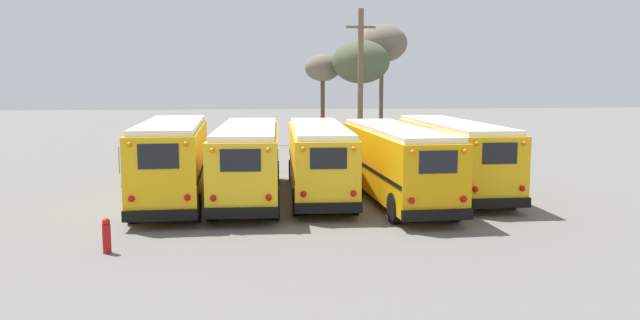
{
  "coord_description": "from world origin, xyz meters",
  "views": [
    {
      "loc": [
        -2.49,
        -25.76,
        4.97
      ],
      "look_at": [
        0.0,
        0.16,
        1.61
      ],
      "focal_mm": 35.0,
      "sensor_mm": 36.0,
      "label": 1
    }
  ],
  "objects_px": {
    "bare_tree_1": "(323,69)",
    "bare_tree_2": "(382,44)",
    "school_bus_1": "(248,159)",
    "fire_hydrant": "(107,236)",
    "school_bus_3": "(395,160)",
    "bare_tree_0": "(361,62)",
    "school_bus_0": "(172,160)",
    "school_bus_2": "(319,157)",
    "utility_pole": "(360,83)",
    "school_bus_4": "(452,154)"
  },
  "relations": [
    {
      "from": "bare_tree_1",
      "to": "bare_tree_2",
      "type": "distance_m",
      "value": 5.21
    },
    {
      "from": "school_bus_1",
      "to": "fire_hydrant",
      "type": "height_order",
      "value": "school_bus_1"
    },
    {
      "from": "school_bus_3",
      "to": "bare_tree_1",
      "type": "distance_m",
      "value": 21.53
    },
    {
      "from": "bare_tree_0",
      "to": "bare_tree_2",
      "type": "height_order",
      "value": "bare_tree_2"
    },
    {
      "from": "school_bus_3",
      "to": "school_bus_1",
      "type": "bearing_deg",
      "value": 171.02
    },
    {
      "from": "school_bus_0",
      "to": "school_bus_2",
      "type": "height_order",
      "value": "school_bus_0"
    },
    {
      "from": "bare_tree_0",
      "to": "school_bus_0",
      "type": "bearing_deg",
      "value": -118.81
    },
    {
      "from": "bare_tree_1",
      "to": "bare_tree_2",
      "type": "height_order",
      "value": "bare_tree_2"
    },
    {
      "from": "school_bus_3",
      "to": "bare_tree_2",
      "type": "bearing_deg",
      "value": 80.42
    },
    {
      "from": "school_bus_1",
      "to": "school_bus_3",
      "type": "height_order",
      "value": "school_bus_1"
    },
    {
      "from": "fire_hydrant",
      "to": "school_bus_0",
      "type": "bearing_deg",
      "value": 82.7
    },
    {
      "from": "school_bus_0",
      "to": "utility_pole",
      "type": "xyz_separation_m",
      "value": [
        9.67,
        12.91,
        2.94
      ]
    },
    {
      "from": "bare_tree_2",
      "to": "school_bus_2",
      "type": "bearing_deg",
      "value": -108.05
    },
    {
      "from": "bare_tree_2",
      "to": "utility_pole",
      "type": "bearing_deg",
      "value": -108.54
    },
    {
      "from": "school_bus_0",
      "to": "bare_tree_1",
      "type": "distance_m",
      "value": 22.8
    },
    {
      "from": "school_bus_1",
      "to": "school_bus_3",
      "type": "bearing_deg",
      "value": -8.98
    },
    {
      "from": "school_bus_0",
      "to": "school_bus_3",
      "type": "distance_m",
      "value": 9.02
    },
    {
      "from": "utility_pole",
      "to": "fire_hydrant",
      "type": "height_order",
      "value": "utility_pole"
    },
    {
      "from": "school_bus_2",
      "to": "school_bus_3",
      "type": "xyz_separation_m",
      "value": [
        3.01,
        -1.6,
        0.03
      ]
    },
    {
      "from": "school_bus_1",
      "to": "school_bus_3",
      "type": "relative_size",
      "value": 1.0
    },
    {
      "from": "school_bus_3",
      "to": "bare_tree_2",
      "type": "xyz_separation_m",
      "value": [
        3.79,
        22.45,
        5.95
      ]
    },
    {
      "from": "school_bus_0",
      "to": "bare_tree_0",
      "type": "bearing_deg",
      "value": 61.19
    },
    {
      "from": "school_bus_2",
      "to": "bare_tree_0",
      "type": "height_order",
      "value": "bare_tree_0"
    },
    {
      "from": "school_bus_3",
      "to": "school_bus_2",
      "type": "bearing_deg",
      "value": 152.05
    },
    {
      "from": "school_bus_2",
      "to": "bare_tree_2",
      "type": "bearing_deg",
      "value": 71.95
    },
    {
      "from": "bare_tree_0",
      "to": "bare_tree_2",
      "type": "xyz_separation_m",
      "value": [
        2.04,
        2.68,
        1.41
      ]
    },
    {
      "from": "utility_pole",
      "to": "fire_hydrant",
      "type": "distance_m",
      "value": 23.09
    },
    {
      "from": "school_bus_0",
      "to": "school_bus_3",
      "type": "relative_size",
      "value": 0.86
    },
    {
      "from": "bare_tree_0",
      "to": "school_bus_4",
      "type": "bearing_deg",
      "value": -85.95
    },
    {
      "from": "bare_tree_1",
      "to": "school_bus_2",
      "type": "bearing_deg",
      "value": -96.24
    },
    {
      "from": "bare_tree_2",
      "to": "fire_hydrant",
      "type": "bearing_deg",
      "value": -115.01
    },
    {
      "from": "school_bus_0",
      "to": "bare_tree_0",
      "type": "height_order",
      "value": "bare_tree_0"
    },
    {
      "from": "school_bus_0",
      "to": "fire_hydrant",
      "type": "distance_m",
      "value": 7.35
    },
    {
      "from": "school_bus_0",
      "to": "bare_tree_1",
      "type": "xyz_separation_m",
      "value": [
        8.15,
        20.92,
        3.94
      ]
    },
    {
      "from": "bare_tree_2",
      "to": "school_bus_1",
      "type": "bearing_deg",
      "value": -114.51
    },
    {
      "from": "school_bus_2",
      "to": "utility_pole",
      "type": "xyz_separation_m",
      "value": [
        3.66,
        11.51,
        3.07
      ]
    },
    {
      "from": "school_bus_3",
      "to": "bare_tree_2",
      "type": "relative_size",
      "value": 1.2
    },
    {
      "from": "school_bus_0",
      "to": "school_bus_3",
      "type": "xyz_separation_m",
      "value": [
        9.02,
        -0.2,
        -0.1
      ]
    },
    {
      "from": "bare_tree_0",
      "to": "fire_hydrant",
      "type": "height_order",
      "value": "bare_tree_0"
    },
    {
      "from": "fire_hydrant",
      "to": "school_bus_4",
      "type": "bearing_deg",
      "value": 34.58
    },
    {
      "from": "school_bus_0",
      "to": "school_bus_2",
      "type": "xyz_separation_m",
      "value": [
        6.01,
        1.4,
        -0.13
      ]
    },
    {
      "from": "school_bus_0",
      "to": "utility_pole",
      "type": "distance_m",
      "value": 16.4
    },
    {
      "from": "school_bus_3",
      "to": "bare_tree_0",
      "type": "height_order",
      "value": "bare_tree_0"
    },
    {
      "from": "school_bus_4",
      "to": "fire_hydrant",
      "type": "distance_m",
      "value": 15.77
    },
    {
      "from": "bare_tree_2",
      "to": "school_bus_3",
      "type": "bearing_deg",
      "value": -99.58
    },
    {
      "from": "school_bus_3",
      "to": "bare_tree_0",
      "type": "xyz_separation_m",
      "value": [
        1.74,
        19.77,
        4.53
      ]
    },
    {
      "from": "school_bus_2",
      "to": "fire_hydrant",
      "type": "xyz_separation_m",
      "value": [
        -6.93,
        -8.57,
        -1.14
      ]
    },
    {
      "from": "school_bus_0",
      "to": "utility_pole",
      "type": "bearing_deg",
      "value": 53.15
    },
    {
      "from": "school_bus_0",
      "to": "bare_tree_1",
      "type": "bearing_deg",
      "value": 68.72
    },
    {
      "from": "utility_pole",
      "to": "bare_tree_1",
      "type": "distance_m",
      "value": 8.22
    }
  ]
}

